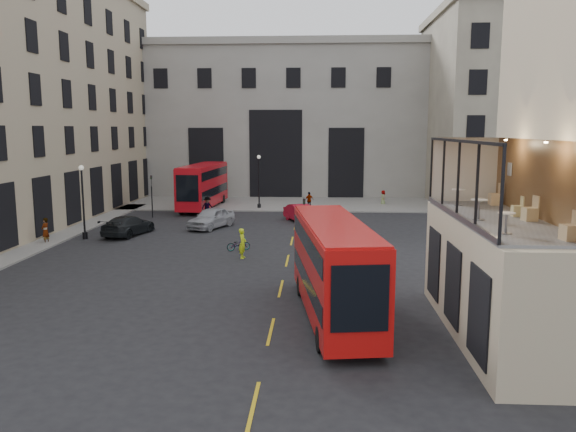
{
  "coord_description": "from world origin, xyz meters",
  "views": [
    {
      "loc": [
        -0.2,
        -21.04,
        7.9
      ],
      "look_at": [
        -1.87,
        10.32,
        3.0
      ],
      "focal_mm": 35.0,
      "sensor_mm": 36.0,
      "label": 1
    }
  ],
  "objects_px": {
    "street_lamp_a": "(83,206)",
    "bus_near": "(334,264)",
    "pedestrian_c": "(309,200)",
    "bicycle": "(238,244)",
    "traffic_light_far": "(152,191)",
    "bus_far": "(203,184)",
    "car_b": "(301,213)",
    "cafe_chair_a": "(570,231)",
    "cafe_chair_b": "(530,213)",
    "car_c": "(128,225)",
    "pedestrian_e": "(45,231)",
    "cyclist": "(243,243)",
    "cafe_table_far": "(458,195)",
    "pedestrian_d": "(383,198)",
    "cafe_table_near": "(506,220)",
    "car_a": "(211,218)",
    "cafe_chair_d": "(495,198)",
    "pedestrian_b": "(207,207)",
    "pedestrian_a": "(193,200)",
    "cafe_table_mid": "(479,206)",
    "traffic_light_near": "(304,221)",
    "cafe_chair_c": "(517,210)",
    "street_lamp_b": "(259,185)"
  },
  "relations": [
    {
      "from": "cafe_chair_b",
      "to": "car_c",
      "type": "bearing_deg",
      "value": 137.25
    },
    {
      "from": "pedestrian_a",
      "to": "cafe_table_mid",
      "type": "bearing_deg",
      "value": -64.79
    },
    {
      "from": "cafe_table_mid",
      "to": "cyclist",
      "type": "bearing_deg",
      "value": 128.88
    },
    {
      "from": "traffic_light_near",
      "to": "bus_far",
      "type": "bearing_deg",
      "value": 115.67
    },
    {
      "from": "street_lamp_a",
      "to": "bus_near",
      "type": "distance_m",
      "value": 23.87
    },
    {
      "from": "cafe_table_far",
      "to": "cafe_chair_a",
      "type": "bearing_deg",
      "value": -79.73
    },
    {
      "from": "pedestrian_a",
      "to": "cafe_chair_c",
      "type": "xyz_separation_m",
      "value": [
        20.14,
        -33.79,
        4.01
      ]
    },
    {
      "from": "car_b",
      "to": "cafe_chair_a",
      "type": "relative_size",
      "value": 5.0
    },
    {
      "from": "traffic_light_near",
      "to": "pedestrian_b",
      "type": "bearing_deg",
      "value": 118.67
    },
    {
      "from": "pedestrian_e",
      "to": "cafe_chair_b",
      "type": "relative_size",
      "value": 1.99
    },
    {
      "from": "cafe_table_mid",
      "to": "car_c",
      "type": "bearing_deg",
      "value": 134.96
    },
    {
      "from": "cafe_chair_c",
      "to": "cafe_table_far",
      "type": "bearing_deg",
      "value": 115.39
    },
    {
      "from": "traffic_light_near",
      "to": "car_a",
      "type": "relative_size",
      "value": 0.78
    },
    {
      "from": "bus_near",
      "to": "bus_far",
      "type": "height_order",
      "value": "bus_far"
    },
    {
      "from": "pedestrian_b",
      "to": "cafe_table_near",
      "type": "distance_m",
      "value": 35.91
    },
    {
      "from": "bicycle",
      "to": "cafe_chair_d",
      "type": "xyz_separation_m",
      "value": [
        12.9,
        -10.97,
        4.48
      ]
    },
    {
      "from": "car_c",
      "to": "pedestrian_b",
      "type": "bearing_deg",
      "value": -101.33
    },
    {
      "from": "car_c",
      "to": "bicycle",
      "type": "xyz_separation_m",
      "value": [
        8.98,
        -4.91,
        -0.33
      ]
    },
    {
      "from": "car_a",
      "to": "cafe_chair_d",
      "type": "distance_m",
      "value": 25.51
    },
    {
      "from": "traffic_light_far",
      "to": "pedestrian_e",
      "type": "distance_m",
      "value": 12.58
    },
    {
      "from": "pedestrian_d",
      "to": "cafe_chair_a",
      "type": "xyz_separation_m",
      "value": [
        0.68,
        -41.67,
        4.1
      ]
    },
    {
      "from": "cafe_chair_b",
      "to": "pedestrian_c",
      "type": "bearing_deg",
      "value": 103.61
    },
    {
      "from": "bicycle",
      "to": "pedestrian_c",
      "type": "height_order",
      "value": "pedestrian_c"
    },
    {
      "from": "pedestrian_a",
      "to": "cafe_table_near",
      "type": "bearing_deg",
      "value": -66.45
    },
    {
      "from": "cafe_table_near",
      "to": "cafe_chair_a",
      "type": "xyz_separation_m",
      "value": [
        1.55,
        -0.99,
        -0.18
      ]
    },
    {
      "from": "pedestrian_c",
      "to": "pedestrian_e",
      "type": "relative_size",
      "value": 0.92
    },
    {
      "from": "traffic_light_far",
      "to": "bus_far",
      "type": "distance_m",
      "value": 6.92
    },
    {
      "from": "bus_far",
      "to": "car_a",
      "type": "bearing_deg",
      "value": -75.44
    },
    {
      "from": "bicycle",
      "to": "cafe_table_near",
      "type": "bearing_deg",
      "value": -171.77
    },
    {
      "from": "pedestrian_c",
      "to": "cafe_chair_c",
      "type": "height_order",
      "value": "cafe_chair_c"
    },
    {
      "from": "cyclist",
      "to": "cafe_table_far",
      "type": "xyz_separation_m",
      "value": [
        10.7,
        -8.97,
        4.13
      ]
    },
    {
      "from": "street_lamp_b",
      "to": "pedestrian_a",
      "type": "relative_size",
      "value": 3.25
    },
    {
      "from": "cafe_table_near",
      "to": "traffic_light_far",
      "type": "bearing_deg",
      "value": 123.65
    },
    {
      "from": "bicycle",
      "to": "cafe_chair_c",
      "type": "bearing_deg",
      "value": -161.78
    },
    {
      "from": "cafe_chair_a",
      "to": "cafe_chair_b",
      "type": "bearing_deg",
      "value": 87.51
    },
    {
      "from": "bus_near",
      "to": "pedestrian_c",
      "type": "height_order",
      "value": "bus_near"
    },
    {
      "from": "bicycle",
      "to": "cafe_chair_b",
      "type": "height_order",
      "value": "cafe_chair_b"
    },
    {
      "from": "street_lamp_a",
      "to": "pedestrian_e",
      "type": "height_order",
      "value": "street_lamp_a"
    },
    {
      "from": "cafe_table_near",
      "to": "cafe_chair_d",
      "type": "bearing_deg",
      "value": 75.55
    },
    {
      "from": "bicycle",
      "to": "cafe_table_mid",
      "type": "relative_size",
      "value": 2.06
    },
    {
      "from": "traffic_light_far",
      "to": "car_b",
      "type": "xyz_separation_m",
      "value": [
        13.43,
        -1.68,
        -1.69
      ]
    },
    {
      "from": "car_a",
      "to": "cafe_chair_d",
      "type": "xyz_separation_m",
      "value": [
        16.26,
        -19.23,
        4.06
      ]
    },
    {
      "from": "car_b",
      "to": "cafe_table_far",
      "type": "xyz_separation_m",
      "value": [
        7.49,
        -22.76,
        4.33
      ]
    },
    {
      "from": "bus_far",
      "to": "pedestrian_b",
      "type": "height_order",
      "value": "bus_far"
    },
    {
      "from": "traffic_light_far",
      "to": "pedestrian_a",
      "type": "xyz_separation_m",
      "value": [
        2.25,
        6.25,
        -1.61
      ]
    },
    {
      "from": "pedestrian_a",
      "to": "cafe_chair_a",
      "type": "bearing_deg",
      "value": -65.19
    },
    {
      "from": "street_lamp_b",
      "to": "pedestrian_a",
      "type": "height_order",
      "value": "street_lamp_b"
    },
    {
      "from": "car_c",
      "to": "cafe_table_mid",
      "type": "distance_m",
      "value": 28.66
    },
    {
      "from": "traffic_light_near",
      "to": "pedestrian_d",
      "type": "distance_m",
      "value": 26.65
    },
    {
      "from": "cyclist",
      "to": "pedestrian_c",
      "type": "distance_m",
      "value": 22.35
    }
  ]
}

